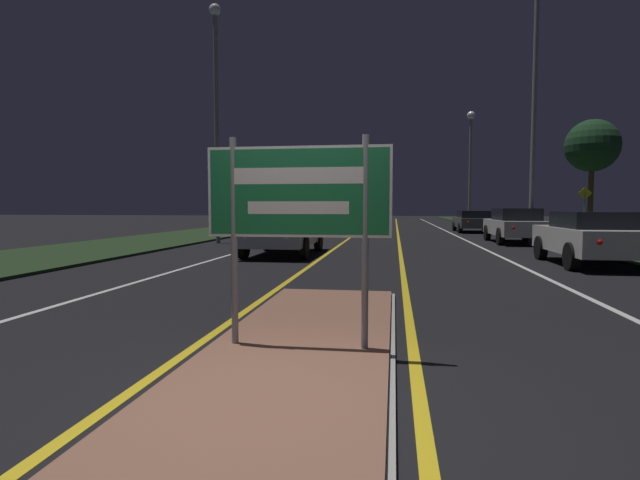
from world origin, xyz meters
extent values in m
plane|color=black|center=(0.00, 0.00, 0.00)|extent=(160.00, 160.00, 0.00)
cube|color=#999993|center=(0.00, 1.45, 0.03)|extent=(1.98, 7.07, 0.05)
cube|color=brown|center=(0.00, 1.45, 0.05)|extent=(1.86, 6.95, 0.10)
cube|color=#1E3319|center=(-9.50, 20.00, 0.04)|extent=(5.00, 100.00, 0.08)
cube|color=#1E3319|center=(9.50, 20.00, 0.04)|extent=(5.00, 100.00, 0.08)
cube|color=gold|center=(-1.18, 25.00, 0.00)|extent=(0.12, 70.00, 0.01)
cube|color=gold|center=(1.18, 25.00, 0.00)|extent=(0.12, 70.00, 0.01)
cube|color=silver|center=(-4.20, 25.00, 0.00)|extent=(0.12, 70.00, 0.01)
cube|color=silver|center=(4.20, 25.00, 0.00)|extent=(0.12, 70.00, 0.01)
cube|color=silver|center=(-7.20, 25.00, 0.00)|extent=(0.10, 70.00, 0.01)
cube|color=silver|center=(7.20, 25.00, 0.00)|extent=(0.10, 70.00, 0.01)
cylinder|color=gray|center=(-0.68, 1.45, 1.17)|extent=(0.07, 0.07, 2.14)
cylinder|color=gray|center=(0.68, 1.45, 1.17)|extent=(0.07, 0.07, 2.14)
cube|color=#19703D|center=(0.00, 1.45, 1.68)|extent=(1.89, 0.04, 0.92)
cube|color=white|center=(0.00, 1.42, 1.68)|extent=(1.89, 0.00, 0.92)
cube|color=#19703D|center=(0.00, 1.42, 1.68)|extent=(1.83, 0.01, 0.86)
cube|color=white|center=(0.00, 1.42, 1.84)|extent=(1.32, 0.01, 0.17)
cube|color=white|center=(0.00, 1.42, 1.52)|extent=(1.04, 0.01, 0.13)
cylinder|color=gray|center=(-6.33, 16.44, 4.69)|extent=(0.18, 0.18, 9.38)
sphere|color=white|center=(-6.33, 16.44, 9.52)|extent=(0.48, 0.48, 0.48)
cylinder|color=gray|center=(6.39, 17.49, 5.41)|extent=(0.18, 0.18, 10.82)
cylinder|color=gray|center=(6.53, 35.17, 4.05)|extent=(0.18, 0.18, 8.11)
sphere|color=white|center=(6.53, 35.17, 8.29)|extent=(0.60, 0.60, 0.60)
cube|color=silver|center=(6.08, 10.37, 0.66)|extent=(1.89, 4.10, 0.64)
cube|color=black|center=(6.08, 10.13, 1.19)|extent=(1.67, 2.13, 0.42)
sphere|color=red|center=(5.50, 8.34, 0.74)|extent=(0.14, 0.14, 0.14)
cylinder|color=black|center=(5.18, 11.65, 0.34)|extent=(0.22, 0.68, 0.68)
cylinder|color=black|center=(6.99, 11.65, 0.34)|extent=(0.22, 0.68, 0.68)
cylinder|color=black|center=(5.18, 9.10, 0.34)|extent=(0.22, 0.68, 0.68)
cube|color=silver|center=(5.98, 18.47, 0.66)|extent=(1.75, 4.56, 0.62)
cube|color=black|center=(5.98, 18.20, 1.21)|extent=(1.54, 2.37, 0.49)
sphere|color=red|center=(5.44, 16.21, 0.74)|extent=(0.14, 0.14, 0.14)
sphere|color=red|center=(6.52, 16.21, 0.74)|extent=(0.14, 0.14, 0.14)
cylinder|color=black|center=(5.15, 19.88, 0.35)|extent=(0.22, 0.70, 0.70)
cylinder|color=black|center=(6.81, 19.88, 0.35)|extent=(0.22, 0.70, 0.70)
cylinder|color=black|center=(5.15, 17.06, 0.35)|extent=(0.22, 0.70, 0.70)
cylinder|color=black|center=(6.81, 17.06, 0.35)|extent=(0.22, 0.70, 0.70)
cube|color=#4C514C|center=(5.65, 27.47, 0.59)|extent=(1.90, 4.44, 0.57)
cube|color=black|center=(5.65, 27.20, 1.08)|extent=(1.67, 2.31, 0.42)
sphere|color=red|center=(5.06, 25.27, 0.66)|extent=(0.14, 0.14, 0.14)
sphere|color=red|center=(6.24, 25.27, 0.66)|extent=(0.14, 0.14, 0.14)
cylinder|color=black|center=(4.74, 28.84, 0.30)|extent=(0.22, 0.61, 0.61)
cylinder|color=black|center=(6.56, 28.84, 0.30)|extent=(0.22, 0.61, 0.61)
cylinder|color=black|center=(4.74, 26.09, 0.30)|extent=(0.22, 0.61, 0.61)
cylinder|color=black|center=(6.56, 26.09, 0.30)|extent=(0.22, 0.61, 0.61)
cube|color=#B7B7BC|center=(-2.52, 12.04, 0.63)|extent=(1.89, 4.57, 0.55)
cube|color=black|center=(-2.52, 12.32, 1.13)|extent=(1.66, 2.37, 0.45)
sphere|color=white|center=(-3.11, 9.78, 0.70)|extent=(0.14, 0.14, 0.14)
sphere|color=white|center=(-1.94, 9.78, 0.70)|extent=(0.14, 0.14, 0.14)
cylinder|color=black|center=(-3.43, 10.63, 0.36)|extent=(0.22, 0.71, 0.71)
cylinder|color=black|center=(-1.62, 10.63, 0.36)|extent=(0.22, 0.71, 0.71)
cylinder|color=black|center=(-3.43, 13.46, 0.36)|extent=(0.22, 0.71, 0.71)
cylinder|color=black|center=(-1.62, 13.46, 0.36)|extent=(0.22, 0.71, 0.71)
cylinder|color=gray|center=(9.44, 20.45, 1.14)|extent=(0.06, 0.06, 2.12)
cube|color=yellow|center=(9.44, 20.45, 2.14)|extent=(0.60, 0.02, 0.60)
cylinder|color=#4C3823|center=(10.14, 21.72, 1.96)|extent=(0.24, 0.24, 3.76)
sphere|color=#19381E|center=(10.14, 21.72, 4.39)|extent=(2.44, 2.44, 2.44)
camera|label=1|loc=(0.96, -3.53, 1.53)|focal=28.00mm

